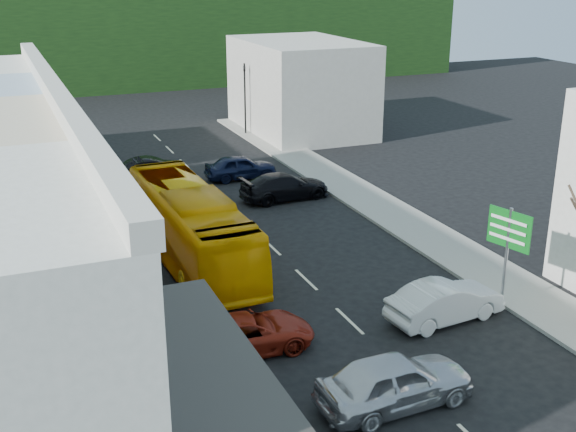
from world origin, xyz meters
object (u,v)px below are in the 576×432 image
object	(u,v)px
bus	(191,228)
car_white	(445,303)
car_red	(247,332)
pedestrian_left	(141,313)
direction_sign	(506,260)
traffic_signal	(245,100)
car_silver	(395,385)

from	to	relation	value
bus	car_white	distance (m)	11.67
car_red	pedestrian_left	xyz separation A→B (m)	(-3.18, 2.15, 0.30)
car_red	pedestrian_left	size ratio (longest dim) A/B	2.71
car_white	pedestrian_left	world-z (taller)	pedestrian_left
bus	direction_sign	bearing A→B (deg)	-45.35
car_white	pedestrian_left	xyz separation A→B (m)	(-10.71, 2.89, 0.30)
car_white	traffic_signal	xyz separation A→B (m)	(3.23, 31.58, 2.04)
pedestrian_left	direction_sign	world-z (taller)	direction_sign
car_red	pedestrian_left	bearing A→B (deg)	57.97
car_red	car_silver	bearing A→B (deg)	-146.02
pedestrian_left	traffic_signal	bearing A→B (deg)	-27.42
bus	pedestrian_left	xyz separation A→B (m)	(-3.51, -6.25, -0.55)
car_silver	car_white	xyz separation A→B (m)	(4.55, 4.06, 0.00)
bus	direction_sign	xyz separation A→B (m)	(9.69, -9.29, 0.53)
car_red	direction_sign	world-z (taller)	direction_sign
car_silver	pedestrian_left	world-z (taller)	pedestrian_left
traffic_signal	pedestrian_left	bearing A→B (deg)	79.45
car_red	traffic_signal	bearing A→B (deg)	-17.15
traffic_signal	direction_sign	bearing A→B (deg)	104.02
car_red	pedestrian_left	world-z (taller)	pedestrian_left
car_red	traffic_signal	distance (m)	32.74
bus	pedestrian_left	world-z (taller)	bus
car_white	pedestrian_left	bearing A→B (deg)	68.98
direction_sign	car_red	bearing A→B (deg)	159.67
bus	car_silver	world-z (taller)	bus
car_white	car_silver	bearing A→B (deg)	125.85
car_silver	bus	bearing A→B (deg)	9.27
direction_sign	car_white	bearing A→B (deg)	161.25
pedestrian_left	car_white	bearing A→B (deg)	-106.59
traffic_signal	car_silver	bearing A→B (deg)	93.05
bus	direction_sign	world-z (taller)	direction_sign
bus	car_white	size ratio (longest dim) A/B	2.64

